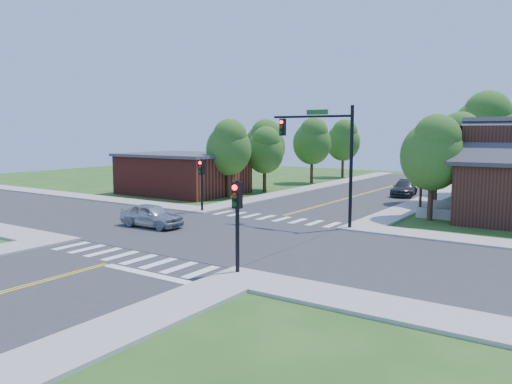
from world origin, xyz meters
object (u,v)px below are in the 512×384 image
Objects in this scene: car_silver at (152,216)px; car_dgrey at (404,189)px; signal_pole_se at (237,209)px; signal_mast_ne at (325,146)px; signal_pole_nw at (201,175)px.

car_dgrey is (7.98, 23.01, -0.03)m from car_silver.
car_silver is 0.86× the size of car_dgrey.
car_silver is at bearing 152.63° from signal_pole_se.
signal_pole_se is at bearing -118.68° from car_silver.
signal_mast_ne is at bearing -55.77° from car_silver.
signal_pole_se reaches higher than car_silver.
signal_mast_ne reaches higher than car_silver.
signal_pole_nw is 0.92× the size of car_silver.
signal_pole_nw is at bearing 9.31° from car_silver.
signal_pole_se is at bearing -94.01° from car_dgrey.
signal_mast_ne is 17.52m from car_dgrey.
signal_mast_ne is 1.89× the size of signal_pole_nw.
signal_pole_se is 28.37m from car_dgrey.
car_silver is 24.35m from car_dgrey.
signal_pole_se is at bearing -45.00° from signal_pole_nw.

